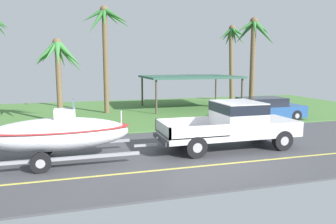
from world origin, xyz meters
TOP-DOWN VIEW (x-y plane):
  - ground at (0.00, 8.38)m, footprint 36.00×22.00m
  - pickup_truck_towing at (2.12, 0.07)m, footprint 5.81×2.05m
  - boat_on_trailer at (-4.77, 0.07)m, footprint 6.29×2.29m
  - parked_sedan_near at (6.83, 5.38)m, footprint 4.75×1.82m
  - carport_awning at (4.34, 11.52)m, footprint 6.85×4.90m
  - palm_tree_near_right at (-4.87, 7.99)m, footprint 2.87×3.60m
  - palm_tree_mid at (-1.88, 10.73)m, footprint 3.35×2.76m
  - palm_tree_far_left at (8.20, 9.12)m, footprint 2.87×3.00m
  - palm_tree_far_right at (9.57, 15.03)m, footprint 2.76×3.15m

SIDE VIEW (x-z plane):
  - ground at x=0.00m, z-range -0.07..0.04m
  - parked_sedan_near at x=6.83m, z-range -0.02..1.36m
  - boat_on_trailer at x=-4.77m, z-range -0.09..2.11m
  - pickup_truck_towing at x=2.12m, z-range 0.10..2.00m
  - carport_awning at x=4.34m, z-range 1.11..3.58m
  - palm_tree_near_right at x=-4.87m, z-range 1.25..6.07m
  - palm_tree_far_left at x=8.20m, z-range 1.56..8.13m
  - palm_tree_far_right at x=9.57m, z-range 1.67..8.38m
  - palm_tree_mid at x=-1.88m, z-range 1.92..9.07m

